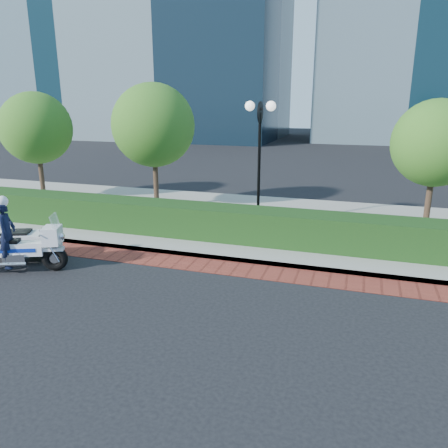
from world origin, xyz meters
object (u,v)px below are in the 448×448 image
(tree_b, at_px, (153,125))
(police_motorcycle, at_px, (18,242))
(lamppost, at_px, (259,145))
(tree_c, at_px, (436,143))
(tree_a, at_px, (36,128))

(tree_b, relative_size, police_motorcycle, 1.86)
(lamppost, bearing_deg, tree_b, 163.89)
(tree_c, distance_m, police_motorcycle, 12.95)
(tree_a, relative_size, tree_c, 1.06)
(lamppost, bearing_deg, tree_c, 13.30)
(lamppost, xyz_separation_m, tree_a, (-10.00, 1.30, 0.26))
(tree_a, bearing_deg, tree_b, 0.00)
(lamppost, xyz_separation_m, tree_c, (5.50, 1.30, 0.09))
(tree_b, bearing_deg, lamppost, -16.11)
(lamppost, height_order, tree_a, tree_a)
(tree_a, bearing_deg, lamppost, -7.41)
(tree_b, height_order, police_motorcycle, tree_b)
(tree_a, relative_size, tree_b, 0.94)
(tree_b, bearing_deg, tree_a, 180.00)
(tree_a, bearing_deg, police_motorcycle, -55.10)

